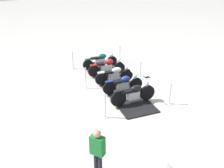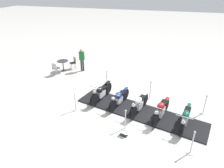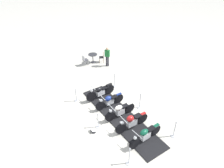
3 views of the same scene
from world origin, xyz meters
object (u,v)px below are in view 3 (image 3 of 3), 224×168
object	(u,v)px
stanchion_left_front	(114,82)
bystander_person	(107,55)
motorcycle_navy	(109,101)
stanchion_left_mid	(140,103)
cafe_chair_across_table	(85,60)
motorcycle_cream	(120,111)
stanchion_right_front	(76,97)
motorcycle_maroon	(132,122)
cafe_table	(93,56)
motorcycle_black	(100,92)
stanchion_right_rear	(129,158)
motorcycle_forest	(145,135)
info_placard	(93,131)
cafe_chair_near_table	(102,57)
stanchion_right_mid	(98,123)
stanchion_left_rear	(174,131)

from	to	relation	value
stanchion_left_front	bystander_person	xyz separation A→B (m)	(1.95, 2.52, 0.61)
bystander_person	motorcycle_navy	bearing A→B (deg)	18.70
motorcycle_navy	stanchion_left_mid	xyz separation A→B (m)	(1.24, -1.49, -0.12)
bystander_person	stanchion_left_front	bearing A→B (deg)	26.63
cafe_chair_across_table	motorcycle_cream	bearing A→B (deg)	-103.65
cafe_chair_across_table	stanchion_left_mid	bearing A→B (deg)	-90.97
cafe_chair_across_table	stanchion_right_front	bearing A→B (deg)	-127.37
motorcycle_maroon	cafe_table	size ratio (longest dim) A/B	2.69
motorcycle_black	motorcycle_cream	world-z (taller)	motorcycle_black
stanchion_left_front	stanchion_right_rear	bearing A→B (deg)	-132.42
motorcycle_maroon	motorcycle_forest	xyz separation A→B (m)	(-0.28, -1.11, -0.02)
motorcycle_navy	stanchion_left_front	distance (m)	2.34
cafe_chair_across_table	bystander_person	distance (m)	2.01
motorcycle_forest	bystander_person	size ratio (longest dim) A/B	1.27
motorcycle_black	stanchion_right_rear	size ratio (longest dim) A/B	1.96
info_placard	cafe_table	bearing A→B (deg)	-29.38
motorcycle_cream	cafe_chair_across_table	world-z (taller)	motorcycle_cream
motorcycle_black	bystander_person	size ratio (longest dim) A/B	1.26
stanchion_right_rear	stanchion_left_front	xyz separation A→B (m)	(4.39, 4.81, 0.04)
cafe_chair_near_table	stanchion_right_mid	bearing A→B (deg)	85.81
stanchion_right_front	motorcycle_maroon	bearing A→B (deg)	-83.79
motorcycle_cream	cafe_table	bearing A→B (deg)	-106.02
motorcycle_cream	motorcycle_black	bearing A→B (deg)	-89.36
info_placard	stanchion_left_mid	bearing A→B (deg)	-87.47
stanchion_right_rear	motorcycle_black	bearing A→B (deg)	59.38
stanchion_left_front	motorcycle_black	bearing A→B (deg)	-173.49
stanchion_right_rear	stanchion_left_front	size ratio (longest dim) A/B	0.98
stanchion_left_front	motorcycle_maroon	bearing A→B (deg)	-125.63
motorcycle_cream	motorcycle_forest	xyz separation A→B (m)	(-0.57, -2.21, -0.00)
cafe_table	cafe_chair_near_table	size ratio (longest dim) A/B	0.86
motorcycle_cream	stanchion_right_rear	size ratio (longest dim) A/B	1.88
motorcycle_maroon	cafe_chair_across_table	bearing A→B (deg)	-97.90
stanchion_left_rear	stanchion_right_rear	world-z (taller)	stanchion_right_rear
motorcycle_forest	stanchion_right_front	size ratio (longest dim) A/B	2.09
stanchion_right_rear	motorcycle_cream	bearing A→B (deg)	48.02
info_placard	cafe_table	size ratio (longest dim) A/B	0.49
info_placard	cafe_chair_near_table	size ratio (longest dim) A/B	0.42
stanchion_left_rear	cafe_table	xyz separation A→B (m)	(2.98, 9.47, 0.22)
motorcycle_cream	cafe_chair_near_table	world-z (taller)	motorcycle_cream
motorcycle_navy	cafe_chair_near_table	bearing A→B (deg)	-116.66
stanchion_right_front	stanchion_left_front	distance (m)	3.07
stanchion_right_rear	cafe_table	xyz separation A→B (m)	(5.95, 8.71, 0.23)
motorcycle_black	motorcycle_forest	distance (m)	4.56
stanchion_left_mid	bystander_person	xyz separation A→B (m)	(2.66, 5.31, 0.62)
motorcycle_black	cafe_table	bearing A→B (deg)	-116.09
stanchion_right_mid	motorcycle_cream	bearing A→B (deg)	-14.31
stanchion_right_mid	cafe_table	xyz separation A→B (m)	(5.24, 5.92, 0.26)
motorcycle_cream	stanchion_right_front	distance (m)	3.25
motorcycle_forest	stanchion_left_mid	size ratio (longest dim) A/B	1.90
stanchion_right_front	cafe_chair_across_table	distance (m)	4.98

